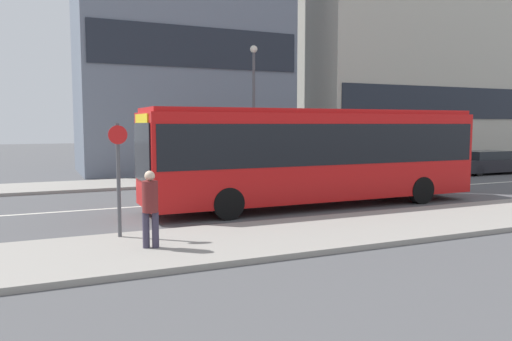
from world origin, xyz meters
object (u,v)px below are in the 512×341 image
Objects in this scene: city_bus at (316,151)px; parked_car_1 at (485,163)px; bus_stop_sign at (118,171)px; pedestrian_near_stop at (150,204)px; parked_car_0 at (414,166)px; street_lamp at (254,97)px.

city_bus reaches higher than parked_car_1.
pedestrian_near_stop is at bearing -71.61° from bus_stop_sign.
parked_car_0 is 18.39m from pedestrian_near_stop.
bus_stop_sign is at bearing -155.61° from city_bus.
city_bus is 4.37× the size of bus_stop_sign.
pedestrian_near_stop reaches higher than parked_car_0.
parked_car_0 is 0.63× the size of street_lamp.
parked_car_1 is at bearing 24.85° from city_bus.
street_lamp reaches higher than pedestrian_near_stop.
street_lamp is (7.70, 11.91, 3.03)m from pedestrian_near_stop.
city_bus is 2.60× the size of parked_car_1.
pedestrian_near_stop is at bearing -148.76° from parked_car_0.
city_bus is 7.71m from pedestrian_near_stop.
street_lamp is at bearing 75.42° from pedestrian_near_stop.
bus_stop_sign is (-6.98, -2.67, -0.19)m from city_bus.
pedestrian_near_stop is at bearing -144.95° from city_bus.
city_bus is at bearing 49.89° from pedestrian_near_stop.
parked_car_1 is at bearing 43.05° from pedestrian_near_stop.
city_bus is 7.02× the size of pedestrian_near_stop.
pedestrian_near_stop is 0.26× the size of street_lamp.
street_lamp is (1.17, 7.89, 2.22)m from city_bus.
street_lamp reaches higher than parked_car_0.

